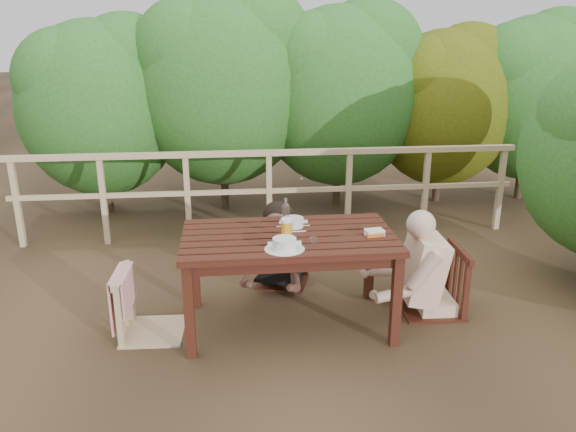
{
  "coord_description": "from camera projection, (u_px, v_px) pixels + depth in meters",
  "views": [
    {
      "loc": [
        -0.44,
        -3.98,
        2.25
      ],
      "look_at": [
        0.0,
        0.05,
        0.9
      ],
      "focal_mm": 34.92,
      "sensor_mm": 36.0,
      "label": 1
    }
  ],
  "objects": [
    {
      "name": "butter_tub",
      "position": [
        374.0,
        234.0,
        4.25
      ],
      "size": [
        0.15,
        0.12,
        0.06
      ],
      "primitive_type": "cube",
      "rotation": [
        0.0,
        0.0,
        0.13
      ],
      "color": "silver",
      "rests_on": "table"
    },
    {
      "name": "bottle",
      "position": [
        286.0,
        214.0,
        4.41
      ],
      "size": [
        0.06,
        0.06,
        0.25
      ],
      "primitive_type": "cylinder",
      "color": "silver",
      "rests_on": "table"
    },
    {
      "name": "chair_right",
      "position": [
        434.0,
        252.0,
        4.59
      ],
      "size": [
        0.53,
        0.53,
        1.03
      ],
      "primitive_type": "cube",
      "rotation": [
        0.0,
        0.0,
        -1.61
      ],
      "color": "#33140D",
      "rests_on": "ground"
    },
    {
      "name": "diner_right",
      "position": [
        440.0,
        229.0,
        4.53
      ],
      "size": [
        0.74,
        0.61,
        1.45
      ],
      "primitive_type": null,
      "rotation": [
        0.0,
        0.0,
        1.53
      ],
      "color": "beige",
      "rests_on": "ground"
    },
    {
      "name": "soup_far",
      "position": [
        293.0,
        223.0,
        4.44
      ],
      "size": [
        0.27,
        0.27,
        0.09
      ],
      "primitive_type": "cylinder",
      "color": "white",
      "rests_on": "table"
    },
    {
      "name": "table",
      "position": [
        289.0,
        281.0,
        4.4
      ],
      "size": [
        1.62,
        0.91,
        0.75
      ],
      "primitive_type": "cube",
      "color": "#33140D",
      "rests_on": "ground"
    },
    {
      "name": "tumbler",
      "position": [
        313.0,
        242.0,
        4.06
      ],
      "size": [
        0.06,
        0.06,
        0.07
      ],
      "primitive_type": "cylinder",
      "color": "silver",
      "rests_on": "table"
    },
    {
      "name": "beer_glass",
      "position": [
        287.0,
        229.0,
        4.18
      ],
      "size": [
        0.09,
        0.09,
        0.17
      ],
      "primitive_type": "cylinder",
      "color": "gold",
      "rests_on": "table"
    },
    {
      "name": "chair_left",
      "position": [
        149.0,
        275.0,
        4.23
      ],
      "size": [
        0.51,
        0.51,
        0.98
      ],
      "primitive_type": "cube",
      "rotation": [
        0.0,
        0.0,
        1.53
      ],
      "color": "tan",
      "rests_on": "ground"
    },
    {
      "name": "chair_far",
      "position": [
        282.0,
        237.0,
        5.12
      ],
      "size": [
        0.55,
        0.55,
        0.89
      ],
      "primitive_type": "cube",
      "rotation": [
        0.0,
        0.0,
        -0.29
      ],
      "color": "#33140D",
      "rests_on": "ground"
    },
    {
      "name": "hedge_row",
      "position": [
        293.0,
        60.0,
        6.97
      ],
      "size": [
        6.6,
        1.6,
        3.8
      ],
      "primitive_type": null,
      "color": "#27591F",
      "rests_on": "ground"
    },
    {
      "name": "woman",
      "position": [
        282.0,
        217.0,
        5.08
      ],
      "size": [
        0.67,
        0.75,
        1.27
      ],
      "primitive_type": null,
      "rotation": [
        0.0,
        0.0,
        2.86
      ],
      "color": "black",
      "rests_on": "ground"
    },
    {
      "name": "soup_near",
      "position": [
        284.0,
        245.0,
        3.98
      ],
      "size": [
        0.29,
        0.29,
        0.1
      ],
      "primitive_type": "cylinder",
      "color": "white",
      "rests_on": "table"
    },
    {
      "name": "railing",
      "position": [
        269.0,
        195.0,
        6.24
      ],
      "size": [
        5.6,
        0.1,
        1.01
      ],
      "primitive_type": "cube",
      "color": "tan",
      "rests_on": "ground"
    },
    {
      "name": "ground",
      "position": [
        289.0,
        324.0,
        4.51
      ],
      "size": [
        60.0,
        60.0,
        0.0
      ],
      "primitive_type": "plane",
      "color": "#4E3822",
      "rests_on": "ground"
    }
  ]
}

